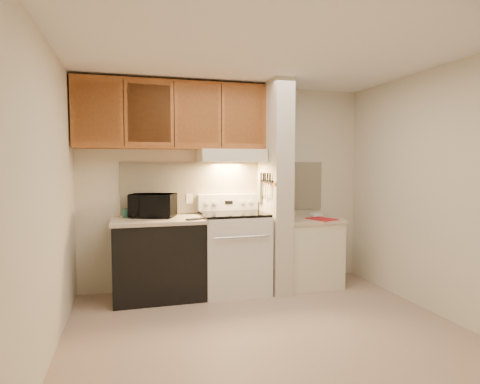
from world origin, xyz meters
name	(u,v)px	position (x,y,z in m)	size (l,w,h in m)	color
floor	(266,329)	(0.00, 0.00, 0.00)	(3.60, 3.60, 0.00)	tan
ceiling	(267,53)	(0.00, 0.00, 2.50)	(3.60, 3.60, 0.00)	white
wall_back	(227,186)	(0.00, 1.50, 1.25)	(3.60, 0.02, 2.50)	beige
wall_left	(49,199)	(-1.80, 0.00, 1.25)	(0.02, 3.00, 2.50)	beige
wall_right	(432,191)	(1.80, 0.00, 1.25)	(0.02, 3.00, 2.50)	beige
backsplash	(227,187)	(0.00, 1.49, 1.24)	(2.60, 0.02, 0.63)	#FFF2CD
range_body	(234,253)	(0.00, 1.16, 0.46)	(0.76, 0.65, 0.92)	silver
oven_window	(241,256)	(0.00, 0.84, 0.50)	(0.50, 0.01, 0.30)	black
oven_handle	(242,237)	(0.00, 0.80, 0.72)	(0.02, 0.02, 0.65)	silver
cooktop	(234,214)	(0.00, 1.16, 0.94)	(0.74, 0.64, 0.03)	black
range_backguard	(228,202)	(0.00, 1.44, 1.05)	(0.76, 0.08, 0.20)	silver
range_display	(229,202)	(0.00, 1.40, 1.05)	(0.10, 0.01, 0.04)	black
range_knob_left_outer	(207,203)	(-0.28, 1.40, 1.05)	(0.05, 0.05, 0.02)	silver
range_knob_left_inner	(215,203)	(-0.18, 1.40, 1.05)	(0.05, 0.05, 0.02)	silver
range_knob_right_inner	(243,202)	(0.18, 1.40, 1.05)	(0.05, 0.05, 0.02)	silver
range_knob_right_outer	(251,202)	(0.28, 1.40, 1.05)	(0.05, 0.05, 0.02)	silver
dishwasher_front	(159,260)	(-0.88, 1.17, 0.43)	(1.00, 0.63, 0.87)	black
left_countertop	(158,220)	(-0.88, 1.17, 0.89)	(1.04, 0.67, 0.04)	beige
spoon_rest	(196,219)	(-0.48, 0.97, 0.92)	(0.23, 0.07, 0.02)	black
teal_jar	(126,213)	(-1.23, 1.39, 0.96)	(0.09, 0.09, 0.10)	#256A61
outlet	(190,199)	(-0.48, 1.48, 1.10)	(0.08, 0.01, 0.12)	beige
microwave	(153,205)	(-0.93, 1.31, 1.05)	(0.49, 0.33, 0.27)	black
partition_pillar	(275,187)	(0.51, 1.15, 1.25)	(0.22, 0.70, 2.50)	beige
pillar_trim	(266,183)	(0.39, 1.15, 1.30)	(0.01, 0.70, 0.04)	#9A5424
knife_strip	(266,181)	(0.39, 1.10, 1.32)	(0.02, 0.42, 0.04)	black
knife_blade_a	(270,190)	(0.38, 0.95, 1.22)	(0.01, 0.04, 0.16)	silver
knife_handle_a	(270,178)	(0.38, 0.95, 1.37)	(0.02, 0.02, 0.10)	black
knife_blade_b	(267,191)	(0.38, 1.03, 1.21)	(0.01, 0.04, 0.18)	silver
knife_handle_b	(268,177)	(0.38, 1.03, 1.37)	(0.02, 0.02, 0.10)	black
knife_blade_c	(265,191)	(0.38, 1.11, 1.20)	(0.01, 0.04, 0.20)	silver
knife_handle_c	(265,177)	(0.38, 1.11, 1.37)	(0.02, 0.02, 0.10)	black
knife_blade_d	(263,189)	(0.38, 1.18, 1.22)	(0.01, 0.04, 0.16)	silver
knife_handle_d	(263,177)	(0.38, 1.18, 1.37)	(0.02, 0.02, 0.10)	black
knife_blade_e	(261,190)	(0.38, 1.26, 1.21)	(0.01, 0.04, 0.18)	silver
knife_handle_e	(261,177)	(0.38, 1.27, 1.37)	(0.02, 0.02, 0.10)	black
oven_mitt	(260,192)	(0.38, 1.32, 1.18)	(0.03, 0.11, 0.26)	slate
right_cab_base	(309,253)	(0.97, 1.15, 0.40)	(0.70, 0.60, 0.81)	beige
right_countertop	(309,220)	(0.97, 1.15, 0.83)	(0.74, 0.64, 0.04)	beige
red_folder	(322,219)	(1.07, 1.00, 0.86)	(0.24, 0.33, 0.01)	red
white_box	(316,214)	(1.16, 1.33, 0.87)	(0.14, 0.09, 0.04)	white
range_hood	(231,156)	(0.00, 1.28, 1.62)	(0.78, 0.44, 0.15)	beige
hood_lip	(236,159)	(0.00, 1.07, 1.58)	(0.78, 0.04, 0.06)	beige
upper_cabinets	(173,116)	(-0.69, 1.32, 2.08)	(2.18, 0.33, 0.77)	#9A5424
cab_door_a	(97,112)	(-1.51, 1.17, 2.08)	(0.46, 0.01, 0.63)	#9A5424
cab_gap_a	(124,112)	(-1.23, 1.16, 2.08)	(0.01, 0.01, 0.73)	black
cab_door_b	(149,113)	(-0.96, 1.17, 2.08)	(0.46, 0.01, 0.63)	#9A5424
cab_gap_b	(174,114)	(-0.69, 1.16, 2.08)	(0.01, 0.01, 0.73)	black
cab_door_c	(198,115)	(-0.42, 1.17, 2.08)	(0.46, 0.01, 0.63)	#9A5424
cab_gap_c	(221,116)	(-0.14, 1.16, 2.08)	(0.01, 0.01, 0.73)	black
cab_door_d	(244,116)	(0.13, 1.17, 2.08)	(0.46, 0.01, 0.63)	#9A5424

